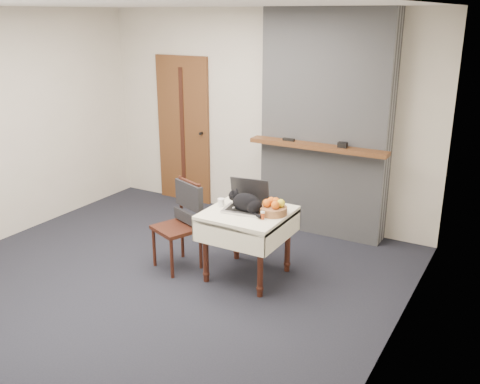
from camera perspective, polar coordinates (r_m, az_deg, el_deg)
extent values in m
plane|color=black|center=(5.57, -7.44, -8.60)|extent=(4.50, 4.50, 0.00)
cube|color=beige|center=(6.77, 2.38, 8.08)|extent=(4.50, 0.02, 2.60)
cube|color=beige|center=(6.71, -23.59, 6.45)|extent=(0.02, 4.00, 2.60)
cube|color=beige|center=(4.18, 17.27, 0.60)|extent=(0.02, 4.00, 2.60)
cube|color=white|center=(4.97, -8.74, 19.18)|extent=(4.50, 4.00, 0.02)
cube|color=brown|center=(7.42, -6.04, 6.57)|extent=(0.82, 0.05, 2.00)
cube|color=#36190E|center=(7.40, -6.18, 6.53)|extent=(0.06, 0.01, 1.70)
cylinder|color=black|center=(7.21, -4.17, 6.27)|extent=(0.04, 0.06, 0.04)
cube|color=gray|center=(6.28, 9.10, 7.03)|extent=(1.50, 0.30, 2.60)
cube|color=brown|center=(6.10, 8.20, 4.82)|extent=(1.62, 0.18, 0.05)
cube|color=black|center=(6.22, 5.21, 5.58)|extent=(0.14, 0.04, 0.03)
cube|color=black|center=(5.99, 10.89, 4.96)|extent=(0.10, 0.07, 0.06)
cylinder|color=#36190E|center=(5.25, -3.68, -6.37)|extent=(0.06, 0.06, 0.64)
sphere|color=#36190E|center=(5.35, -3.62, -8.70)|extent=(0.07, 0.07, 0.07)
cylinder|color=#36190E|center=(4.97, 2.17, -7.82)|extent=(0.06, 0.06, 0.64)
sphere|color=#36190E|center=(5.09, 2.14, -10.24)|extent=(0.07, 0.07, 0.07)
cylinder|color=#36190E|center=(5.72, -0.37, -4.18)|extent=(0.06, 0.06, 0.64)
sphere|color=#36190E|center=(5.81, -0.37, -6.36)|extent=(0.07, 0.07, 0.07)
cylinder|color=#36190E|center=(5.46, 5.10, -5.37)|extent=(0.06, 0.06, 0.64)
sphere|color=#36190E|center=(5.57, 5.03, -7.63)|extent=(0.07, 0.07, 0.07)
cube|color=white|center=(5.21, 0.82, -2.36)|extent=(0.78, 0.78, 0.06)
cube|color=white|center=(4.94, -1.35, -4.94)|extent=(0.78, 0.01, 0.22)
cube|color=white|center=(5.56, 2.74, -2.19)|extent=(0.78, 0.01, 0.22)
cube|color=white|center=(5.43, -2.74, -2.73)|extent=(0.01, 0.78, 0.22)
cube|color=white|center=(5.09, 4.63, -4.28)|extent=(0.01, 0.78, 0.22)
cube|color=#B7B7BC|center=(5.19, 0.44, -1.93)|extent=(0.43, 0.33, 0.02)
cube|color=black|center=(5.19, 0.44, -1.79)|extent=(0.35, 0.23, 0.00)
cube|color=black|center=(5.29, 1.05, 0.12)|extent=(0.40, 0.13, 0.27)
cube|color=#9BB4E2|center=(5.29, 1.04, 0.12)|extent=(0.36, 0.11, 0.24)
ellipsoid|color=black|center=(5.14, 0.69, -1.16)|extent=(0.31, 0.20, 0.19)
ellipsoid|color=black|center=(5.10, 1.51, -1.54)|extent=(0.17, 0.18, 0.15)
sphere|color=black|center=(5.21, -0.65, -0.38)|extent=(0.12, 0.12, 0.11)
ellipsoid|color=white|center=(5.24, -0.97, -0.58)|extent=(0.05, 0.06, 0.05)
ellipsoid|color=white|center=(5.22, -0.41, -1.27)|extent=(0.05, 0.07, 0.08)
cone|color=black|center=(5.16, -0.77, 0.07)|extent=(0.04, 0.04, 0.04)
cone|color=black|center=(5.21, -0.37, 0.25)|extent=(0.04, 0.04, 0.04)
cylinder|color=black|center=(5.04, 1.70, -2.45)|extent=(0.16, 0.10, 0.03)
sphere|color=white|center=(5.21, -0.68, -1.78)|extent=(0.04, 0.04, 0.04)
sphere|color=white|center=(5.26, -0.22, -1.56)|extent=(0.04, 0.04, 0.04)
cylinder|color=white|center=(5.32, -2.03, -1.11)|extent=(0.07, 0.07, 0.08)
cylinder|color=#983612|center=(4.99, 2.43, -2.59)|extent=(0.03, 0.03, 0.06)
cylinder|color=white|center=(4.97, 2.44, -2.17)|extent=(0.04, 0.04, 0.01)
cylinder|color=#AD7546|center=(5.12, 3.55, -1.97)|extent=(0.27, 0.27, 0.08)
sphere|color=#ED5214|center=(5.09, 2.87, -1.19)|extent=(0.08, 0.08, 0.08)
sphere|color=#ED5214|center=(5.04, 3.79, -1.41)|extent=(0.08, 0.08, 0.08)
sphere|color=#ED5214|center=(5.14, 3.83, -1.01)|extent=(0.08, 0.08, 0.08)
sphere|color=yellow|center=(5.09, 4.38, -1.20)|extent=(0.08, 0.08, 0.08)
sphere|color=#ED5214|center=(5.14, 3.35, -0.96)|extent=(0.08, 0.08, 0.08)
cube|color=black|center=(5.13, 2.19, -2.31)|extent=(0.13, 0.07, 0.01)
cube|color=#36190E|center=(5.52, -6.79, -3.86)|extent=(0.53, 0.53, 0.04)
cylinder|color=#36190E|center=(5.67, -9.15, -5.77)|extent=(0.03, 0.03, 0.44)
cylinder|color=#36190E|center=(5.39, -7.29, -6.99)|extent=(0.03, 0.03, 0.44)
cylinder|color=#36190E|center=(5.83, -6.17, -4.93)|extent=(0.03, 0.03, 0.44)
cylinder|color=#36190E|center=(5.56, -4.22, -6.06)|extent=(0.03, 0.03, 0.44)
cylinder|color=#36190E|center=(5.66, -6.33, -0.65)|extent=(0.03, 0.03, 0.48)
cylinder|color=#36190E|center=(5.38, -4.33, -1.61)|extent=(0.03, 0.03, 0.48)
cube|color=#36190E|center=(5.49, -5.39, -0.16)|extent=(0.33, 0.16, 0.27)
cube|color=black|center=(5.49, -5.47, -0.37)|extent=(0.42, 0.21, 0.27)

